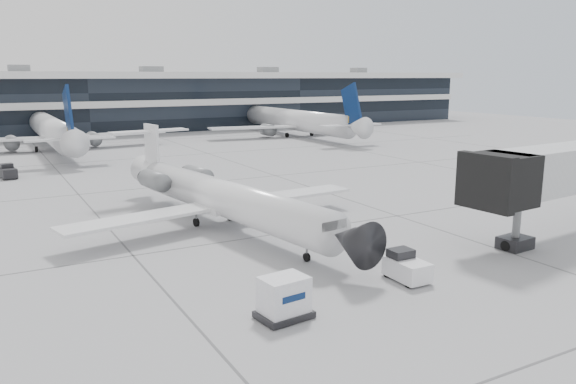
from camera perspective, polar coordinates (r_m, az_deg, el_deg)
ground at (r=38.05m, az=-0.65°, el=-4.22°), size 220.00×220.00×0.00m
terminal at (r=115.68m, az=-20.45°, el=8.28°), size 170.00×22.00×10.00m
bg_jet_center at (r=88.37m, az=-22.67°, el=4.02°), size 32.00×40.00×9.60m
bg_jet_right at (r=100.75m, az=0.61°, el=5.75°), size 32.00×40.00×9.60m
regional_jet at (r=39.53m, az=-6.90°, el=-0.40°), size 22.38×27.92×6.45m
baggage_tug at (r=30.05m, az=11.91°, el=-7.48°), size 1.45×2.43×1.54m
cargo_uld at (r=24.89m, az=-0.41°, el=-10.73°), size 2.45×1.93×1.86m
traffic_cone at (r=52.30m, az=-11.60°, el=0.27°), size 0.50×0.50×0.61m
far_tug at (r=65.09m, az=-26.56°, el=1.83°), size 1.71×2.52×1.49m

